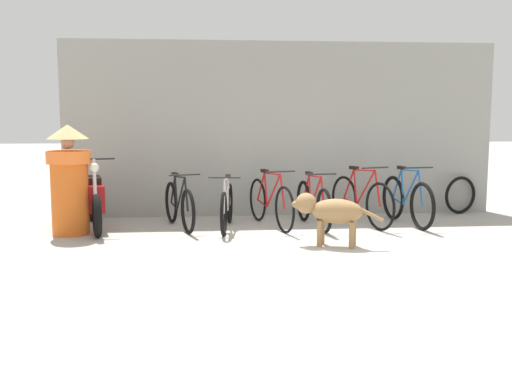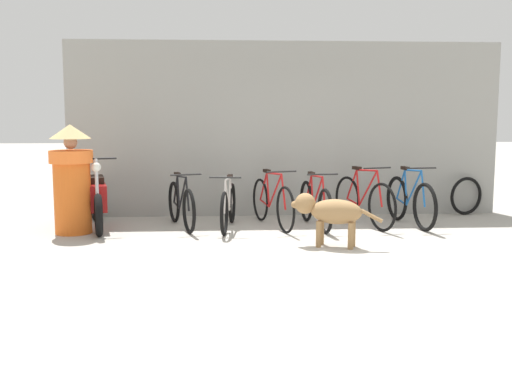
# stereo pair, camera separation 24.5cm
# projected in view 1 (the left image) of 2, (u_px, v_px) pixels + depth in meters

# --- Properties ---
(ground_plane) EXTENTS (60.00, 60.00, 0.00)m
(ground_plane) POSITION_uv_depth(u_px,v_px,m) (316.00, 256.00, 7.22)
(ground_plane) COLOR #ADA89E
(shop_wall_back) EXTENTS (7.25, 0.20, 2.91)m
(shop_wall_back) POSITION_uv_depth(u_px,v_px,m) (282.00, 129.00, 10.11)
(shop_wall_back) COLOR gray
(shop_wall_back) RESTS_ON ground
(bicycle_0) EXTENTS (0.58, 1.56, 0.85)m
(bicycle_0) POSITION_uv_depth(u_px,v_px,m) (179.00, 205.00, 8.99)
(bicycle_0) COLOR black
(bicycle_0) RESTS_ON ground
(bicycle_1) EXTENTS (0.46, 1.64, 0.82)m
(bicycle_1) POSITION_uv_depth(u_px,v_px,m) (227.00, 207.00, 8.91)
(bicycle_1) COLOR black
(bicycle_1) RESTS_ON ground
(bicycle_2) EXTENTS (0.58, 1.73, 0.89)m
(bicycle_2) POSITION_uv_depth(u_px,v_px,m) (270.00, 203.00, 9.10)
(bicycle_2) COLOR black
(bicycle_2) RESTS_ON ground
(bicycle_3) EXTENTS (0.46, 1.67, 0.85)m
(bicycle_3) POSITION_uv_depth(u_px,v_px,m) (313.00, 204.00, 9.09)
(bicycle_3) COLOR black
(bicycle_3) RESTS_ON ground
(bicycle_4) EXTENTS (0.62, 1.63, 0.93)m
(bicycle_4) POSITION_uv_depth(u_px,v_px,m) (361.00, 201.00, 9.22)
(bicycle_4) COLOR black
(bicycle_4) RESTS_ON ground
(bicycle_5) EXTENTS (0.46, 1.66, 0.93)m
(bicycle_5) POSITION_uv_depth(u_px,v_px,m) (407.00, 201.00, 9.26)
(bicycle_5) COLOR black
(bicycle_5) RESTS_ON ground
(motorcycle) EXTENTS (0.65, 1.93, 1.09)m
(motorcycle) POSITION_uv_depth(u_px,v_px,m) (93.00, 200.00, 8.90)
(motorcycle) COLOR black
(motorcycle) RESTS_ON ground
(stray_dog) EXTENTS (1.14, 0.60, 0.69)m
(stray_dog) POSITION_uv_depth(u_px,v_px,m) (330.00, 211.00, 7.74)
(stray_dog) COLOR #997247
(stray_dog) RESTS_ON ground
(person_in_robes) EXTENTS (0.86, 0.86, 1.56)m
(person_in_robes) POSITION_uv_depth(u_px,v_px,m) (69.00, 178.00, 8.46)
(person_in_robes) COLOR orange
(person_in_robes) RESTS_ON ground
(spare_tire_left) EXTENTS (0.63, 0.25, 0.65)m
(spare_tire_left) POSITION_uv_depth(u_px,v_px,m) (460.00, 195.00, 10.29)
(spare_tire_left) COLOR black
(spare_tire_left) RESTS_ON ground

